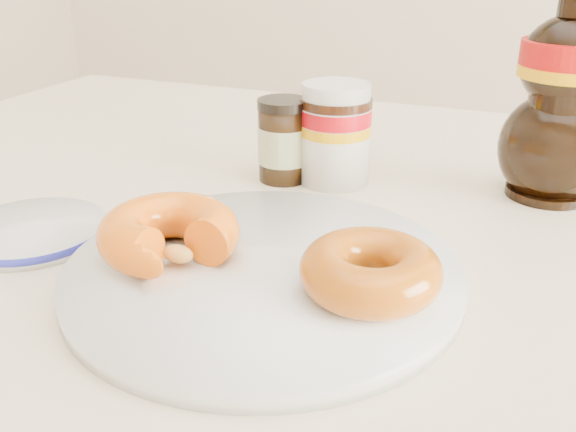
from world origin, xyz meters
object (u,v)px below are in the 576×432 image
at_px(nutella_jar, 335,130).
at_px(donut_whole, 371,271).
at_px(dining_table, 386,297).
at_px(blue_rim_saucer, 32,231).
at_px(plate, 263,272).
at_px(dark_jar, 284,141).
at_px(donut_bitten, 169,233).
at_px(syrup_bottle, 563,94).

bearing_deg(nutella_jar, donut_whole, -65.93).
bearing_deg(dining_table, blue_rim_saucer, -150.93).
relative_size(plate, donut_whole, 3.06).
relative_size(dark_jar, blue_rim_saucer, 0.68).
bearing_deg(donut_bitten, nutella_jar, 81.40).
relative_size(donut_bitten, dark_jar, 1.24).
distance_m(syrup_bottle, dark_jar, 0.28).
relative_size(donut_bitten, donut_whole, 1.10).
relative_size(syrup_bottle, dark_jar, 2.38).
height_order(dark_jar, blue_rim_saucer, dark_jar).
bearing_deg(nutella_jar, dining_table, -43.17).
height_order(donut_whole, dark_jar, dark_jar).
distance_m(plate, nutella_jar, 0.24).
bearing_deg(syrup_bottle, dining_table, -137.16).
bearing_deg(donut_whole, dark_jar, 125.40).
xyz_separation_m(nutella_jar, dark_jar, (-0.05, -0.01, -0.01)).
bearing_deg(syrup_bottle, donut_whole, -110.89).
distance_m(dining_table, nutella_jar, 0.18).
distance_m(plate, dark_jar, 0.23).
bearing_deg(blue_rim_saucer, donut_whole, -0.60).
relative_size(plate, blue_rim_saucer, 2.34).
bearing_deg(donut_whole, blue_rim_saucer, 179.40).
height_order(dining_table, donut_bitten, donut_bitten).
height_order(donut_bitten, donut_whole, donut_bitten).
bearing_deg(dining_table, syrup_bottle, 42.84).
bearing_deg(dining_table, nutella_jar, 136.83).
height_order(plate, donut_whole, donut_whole).
height_order(plate, blue_rim_saucer, plate).
bearing_deg(blue_rim_saucer, dining_table, 29.07).
bearing_deg(nutella_jar, blue_rim_saucer, -130.19).
bearing_deg(syrup_bottle, plate, -125.61).
bearing_deg(donut_bitten, dark_jar, 93.63).
distance_m(donut_whole, nutella_jar, 0.26).
xyz_separation_m(plate, nutella_jar, (-0.02, 0.23, 0.05)).
distance_m(dining_table, donut_bitten, 0.24).
bearing_deg(blue_rim_saucer, donut_bitten, -2.68).
distance_m(plate, blue_rim_saucer, 0.22).
bearing_deg(donut_bitten, donut_whole, 4.94).
height_order(nutella_jar, blue_rim_saucer, nutella_jar).
height_order(dining_table, nutella_jar, nutella_jar).
relative_size(plate, dark_jar, 3.43).
relative_size(dining_table, donut_whole, 14.06).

